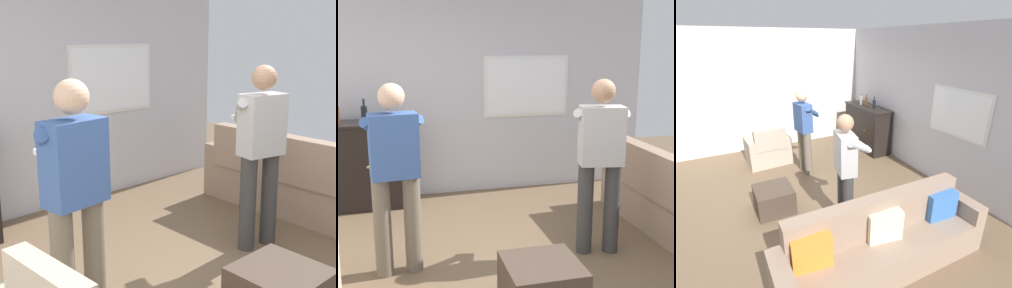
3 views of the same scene
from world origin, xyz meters
The scene contains 7 objects.
ground centered at (0.00, 0.00, 0.00)m, with size 10.40×10.40×0.00m, color brown.
wall_back_with_window centered at (0.02, 2.66, 1.40)m, with size 5.20×0.15×2.80m.
sideboard_cabinet centered at (-1.45, 2.30, 0.53)m, with size 1.44×0.49×1.06m.
bottle_liquor_amber centered at (-1.18, 2.32, 1.16)m, with size 0.07×0.07×0.28m.
ottoman centered at (0.15, -0.39, 0.20)m, with size 0.57×0.57×0.39m, color #47382D.
person_standing_left centered at (-0.88, 0.51, 0.94)m, with size 0.55×0.50×1.68m.
person_standing_right centered at (1.00, 0.45, 0.94)m, with size 0.55×0.51×1.68m.
Camera 2 is at (-0.92, -3.44, 2.03)m, focal length 50.00 mm.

